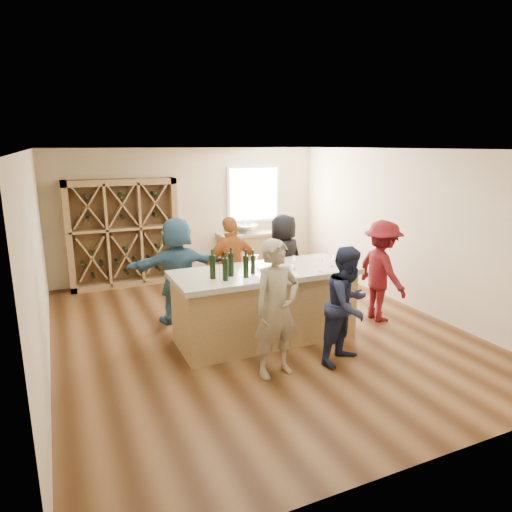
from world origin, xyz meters
name	(u,v)px	position (x,y,z in m)	size (l,w,h in m)	color
floor	(255,332)	(0.00, 0.00, -0.05)	(6.00, 7.00, 0.10)	#55341B
ceiling	(255,146)	(0.00, 0.00, 2.85)	(6.00, 7.00, 0.10)	white
wall_back	(190,213)	(0.00, 3.55, 1.40)	(6.00, 0.10, 2.80)	beige
wall_front	(429,326)	(0.00, -3.55, 1.40)	(6.00, 0.10, 2.80)	beige
wall_left	(34,265)	(-3.05, 0.00, 1.40)	(0.10, 7.00, 2.80)	beige
wall_right	(411,229)	(3.05, 0.00, 1.40)	(0.10, 7.00, 2.80)	beige
window_frame	(253,194)	(1.50, 3.47, 1.75)	(1.30, 0.06, 1.30)	white
window_pane	(254,194)	(1.50, 3.44, 1.75)	(1.18, 0.01, 1.18)	white
wine_rack	(123,233)	(-1.50, 3.27, 1.10)	(2.20, 0.45, 2.20)	olive
back_counter_base	(254,253)	(1.40, 3.20, 0.43)	(1.60, 0.58, 0.86)	olive
back_counter_top	(254,233)	(1.40, 3.20, 0.89)	(1.70, 0.62, 0.06)	#AAA18C
sink	(246,228)	(1.20, 3.20, 1.01)	(0.54, 0.54, 0.19)	silver
faucet	(243,225)	(1.20, 3.38, 1.07)	(0.02, 0.02, 0.30)	silver
tasting_counter_base	(265,307)	(-0.01, -0.37, 0.50)	(2.60, 1.00, 1.00)	olive
tasting_counter_top	(265,272)	(-0.01, -0.37, 1.04)	(2.72, 1.12, 0.08)	#AAA18C
wine_bottle_a	(213,267)	(-0.86, -0.49, 1.25)	(0.08, 0.08, 0.33)	black
wine_bottle_b	(225,269)	(-0.73, -0.64, 1.24)	(0.08, 0.08, 0.31)	black
wine_bottle_c	(231,265)	(-0.58, -0.47, 1.25)	(0.08, 0.08, 0.33)	black
wine_bottle_d	(246,267)	(-0.42, -0.63, 1.24)	(0.08, 0.08, 0.32)	black
wine_bottle_e	(253,264)	(-0.25, -0.47, 1.21)	(0.07, 0.07, 0.27)	black
wine_glass_a	(259,276)	(-0.33, -0.86, 1.16)	(0.06, 0.06, 0.16)	white
wine_glass_b	(292,270)	(0.18, -0.85, 1.18)	(0.07, 0.07, 0.19)	white
wine_glass_c	(320,265)	(0.67, -0.79, 1.18)	(0.07, 0.07, 0.19)	white
wine_glass_d	(294,262)	(0.40, -0.49, 1.18)	(0.07, 0.07, 0.20)	white
wine_glass_e	(332,260)	(1.00, -0.60, 1.17)	(0.07, 0.07, 0.19)	white
tasting_menu_a	(252,280)	(-0.39, -0.75, 1.08)	(0.23, 0.31, 0.00)	white
tasting_menu_b	(291,274)	(0.23, -0.73, 1.08)	(0.20, 0.27, 0.00)	white
tasting_menu_c	(328,270)	(0.84, -0.75, 1.08)	(0.20, 0.28, 0.00)	white
person_near_left	(277,309)	(-0.34, -1.42, 0.88)	(0.64, 0.47, 1.76)	gray
person_near_right	(348,305)	(0.68, -1.48, 0.80)	(0.78, 0.43, 1.60)	#191E38
person_server	(382,271)	(2.08, -0.44, 0.84)	(1.09, 0.50, 1.68)	#590F14
person_far_mid	(232,267)	(-0.11, 0.74, 0.86)	(1.00, 0.51, 1.71)	#994C19
person_far_right	(283,260)	(0.94, 0.87, 0.84)	(0.82, 0.53, 1.67)	black
person_far_left	(178,270)	(-1.00, 0.86, 0.88)	(1.63, 0.59, 1.76)	#335972
wine_bottle_f	(278,264)	(0.04, -0.67, 1.23)	(0.07, 0.07, 0.30)	black
wine_glass_f	(257,261)	(-0.06, -0.17, 1.17)	(0.07, 0.07, 0.18)	white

